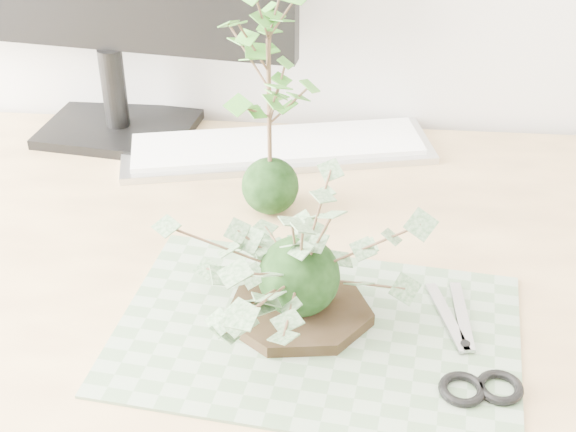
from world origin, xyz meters
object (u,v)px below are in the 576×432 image
(ivy_kokedama, at_px, (299,244))
(maple_kokedama, at_px, (268,53))
(desk, at_px, (302,295))
(keyboard, at_px, (277,147))

(ivy_kokedama, distance_m, maple_kokedama, 0.27)
(desk, distance_m, ivy_kokedama, 0.25)
(ivy_kokedama, bearing_deg, maple_kokedama, 103.89)
(desk, height_order, maple_kokedama, maple_kokedama)
(maple_kokedama, relative_size, keyboard, 0.65)
(desk, relative_size, ivy_kokedama, 6.06)
(ivy_kokedama, relative_size, keyboard, 0.52)
(ivy_kokedama, relative_size, maple_kokedama, 0.80)
(maple_kokedama, distance_m, keyboard, 0.28)
(desk, height_order, ivy_kokedama, ivy_kokedama)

